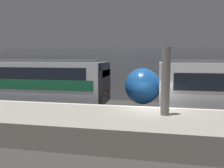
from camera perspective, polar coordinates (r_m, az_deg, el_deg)
name	(u,v)px	position (r m, az deg, el deg)	size (l,w,h in m)	color
ground_plane	(151,126)	(12.85, 10.21, -10.77)	(120.00, 120.00, 0.00)	#33302D
platform	(151,129)	(10.63, 10.09, -11.40)	(40.00, 4.30, 1.13)	gray
station_rear_barrier	(153,75)	(19.47, 10.69, 2.40)	(50.00, 0.15, 4.75)	#939399
support_pillar_near	(166,82)	(10.67, 13.84, 0.62)	(0.42, 0.42, 3.25)	slate
train_boxy	(5,83)	(18.99, -26.19, 0.24)	(16.38, 2.85, 3.70)	black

